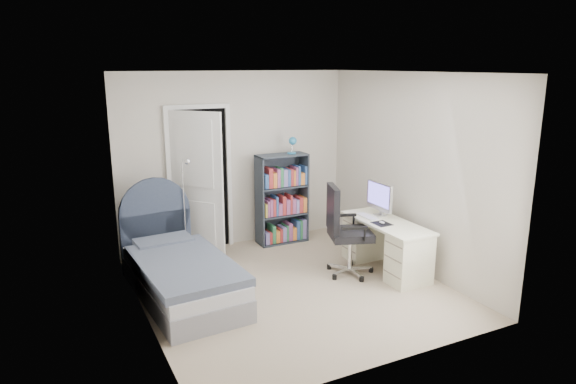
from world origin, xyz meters
name	(u,v)px	position (x,y,z in m)	size (l,w,h in m)	color
room_shell	(292,186)	(0.00, 0.00, 1.25)	(3.50, 3.70, 2.60)	tan
door	(198,182)	(-0.64, 1.58, 1.03)	(0.92, 0.65, 2.06)	black
bed	(180,272)	(-1.23, 0.41, 0.27)	(1.05, 2.03, 1.21)	gray
nightstand	(151,236)	(-1.31, 1.59, 0.36)	(0.37, 0.37, 0.55)	tan
floor_lamp	(187,223)	(-0.90, 1.26, 0.58)	(0.20, 0.20, 1.43)	silver
bookcase	(283,202)	(0.63, 1.53, 0.62)	(0.74, 0.32, 1.57)	#323B45
desk	(385,243)	(1.33, -0.03, 0.36)	(0.53, 1.34, 1.10)	#F4F1CC
office_chair	(343,226)	(0.76, 0.09, 0.63)	(0.65, 0.66, 1.15)	silver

